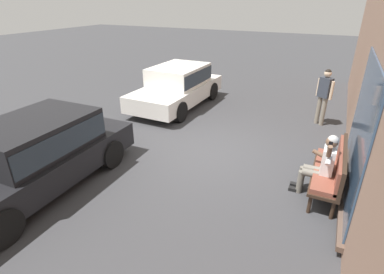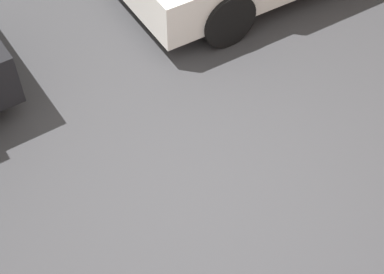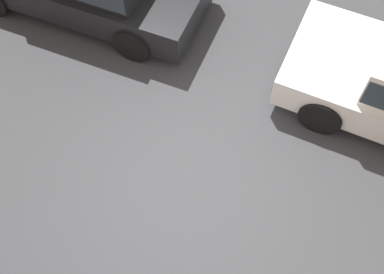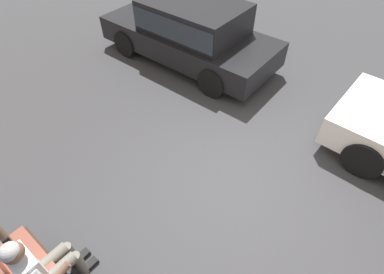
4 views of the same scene
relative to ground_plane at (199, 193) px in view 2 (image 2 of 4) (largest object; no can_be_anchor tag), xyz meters
name	(u,v)px [view 2 (image 2 of 4)]	position (x,y,z in m)	size (l,w,h in m)	color
ground_plane	(199,193)	(0.00, 0.00, 0.00)	(60.00, 60.00, 0.00)	#38383A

